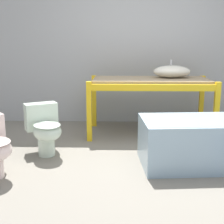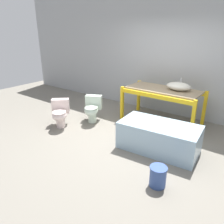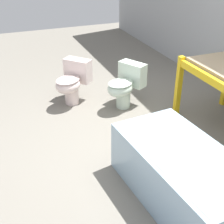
{
  "view_description": "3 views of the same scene",
  "coord_description": "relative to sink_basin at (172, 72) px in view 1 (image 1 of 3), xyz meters",
  "views": [
    {
      "loc": [
        -0.22,
        -3.43,
        1.37
      ],
      "look_at": [
        -0.31,
        -0.23,
        0.66
      ],
      "focal_mm": 50.0,
      "sensor_mm": 36.0,
      "label": 1
    },
    {
      "loc": [
        2.25,
        -3.47,
        2.19
      ],
      "look_at": [
        -0.21,
        -0.19,
        0.61
      ],
      "focal_mm": 35.0,
      "sensor_mm": 36.0,
      "label": 2
    },
    {
      "loc": [
        2.58,
        -1.43,
        2.19
      ],
      "look_at": [
        -0.29,
        -0.29,
        0.46
      ],
      "focal_mm": 50.0,
      "sensor_mm": 36.0,
      "label": 3
    }
  ],
  "objects": [
    {
      "name": "ground_plane",
      "position": [
        -0.55,
        -1.34,
        -0.95
      ],
      "size": [
        12.0,
        12.0,
        0.0
      ],
      "primitive_type": "plane",
      "color": "slate"
    },
    {
      "name": "bathtub_main",
      "position": [
        0.2,
        -1.33,
        -0.64
      ],
      "size": [
        1.52,
        0.87,
        0.53
      ],
      "rotation": [
        0.0,
        0.0,
        0.09
      ],
      "color": "#99B7CC",
      "rests_on": "ground_plane"
    },
    {
      "name": "sink_basin",
      "position": [
        0.0,
        0.0,
        0.0
      ],
      "size": [
        0.56,
        0.39,
        0.27
      ],
      "color": "silver",
      "rests_on": "shelving_rack"
    },
    {
      "name": "toilet_near",
      "position": [
        -1.71,
        -1.08,
        -0.6
      ],
      "size": [
        0.59,
        0.68,
        0.63
      ],
      "rotation": [
        0.0,
        0.0,
        0.49
      ],
      "color": "silver",
      "rests_on": "ground_plane"
    },
    {
      "name": "warehouse_wall_rear",
      "position": [
        -0.55,
        0.66,
        0.65
      ],
      "size": [
        10.8,
        0.08,
        3.2
      ],
      "color": "#9EA0A3",
      "rests_on": "ground_plane"
    },
    {
      "name": "shelving_rack",
      "position": [
        -0.33,
        -0.09,
        -0.21
      ],
      "size": [
        1.84,
        0.89,
        0.85
      ],
      "color": "yellow",
      "rests_on": "ground_plane"
    }
  ]
}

